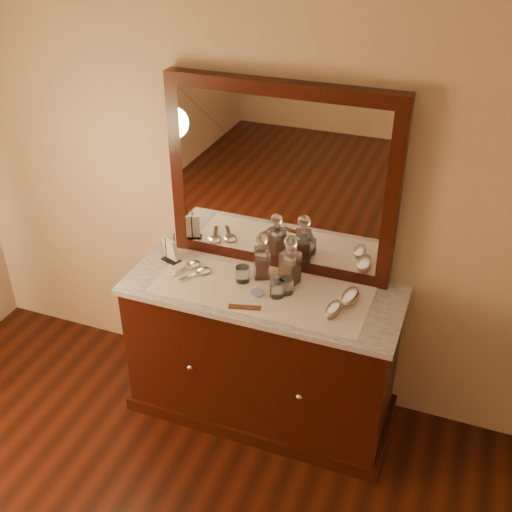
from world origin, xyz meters
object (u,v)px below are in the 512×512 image
Objects in this scene: pin_dish at (257,293)px; brush_far at (350,297)px; comb at (245,307)px; brush_near at (333,310)px; decanter_right at (290,265)px; napkin_rack at (171,251)px; hand_mirror_inner at (200,272)px; dresser_cabinet at (262,354)px; decanter_left at (262,260)px; mirror_frame at (280,180)px; hand_mirror_outer at (190,266)px.

brush_far is at bearing 12.94° from pin_dish.
brush_near is (0.42, 0.11, 0.02)m from comb.
napkin_rack is at bearing -178.26° from decanter_right.
brush_near reaches higher than hand_mirror_inner.
dresser_cabinet is 7.31× the size of hand_mirror_inner.
decanter_right reaches higher than brush_near.
hand_mirror_inner is at bearing -177.47° from brush_far.
brush_far is (0.49, -0.05, -0.08)m from decanter_left.
hand_mirror_inner is at bearing -164.27° from decanter_left.
decanter_left is 0.48m from brush_near.
brush_near is (0.96, -0.16, -0.04)m from napkin_rack.
pin_dish is 0.41× the size of brush_far.
dresser_cabinet is 8.75× the size of comb.
brush_far is at bearing 67.26° from brush_near.
dresser_cabinet is 0.97m from mirror_frame.
pin_dish is at bearing -14.01° from hand_mirror_outer.
dresser_cabinet is 0.55m from decanter_left.
hand_mirror_inner is at bearing 179.63° from dresser_cabinet.
decanter_left is 0.15m from decanter_right.
dresser_cabinet is 0.49m from comb.
hand_mirror_outer reaches higher than dresser_cabinet.
dresser_cabinet is at bearing 69.51° from comb.
decanter_right is at bearing -53.74° from mirror_frame.
hand_mirror_inner is (-0.32, -0.09, -0.09)m from decanter_left.
brush_far reaches higher than comb.
decanter_right is at bearing 1.74° from napkin_rack.
comb is at bearing -153.16° from brush_far.
napkin_rack is 0.14m from hand_mirror_outer.
hand_mirror_inner is (-0.36, 0.00, 0.45)m from dresser_cabinet.
brush_far is (1.01, -0.03, -0.04)m from napkin_rack.
decanter_left is at bearing 79.38° from comb.
comb is (-0.02, -0.13, -0.00)m from pin_dish.
comb is at bearing -164.88° from brush_near.
mirror_frame is 5.98× the size of hand_mirror_outer.
brush_far reaches higher than dresser_cabinet.
decanter_right is 0.35m from brush_far.
pin_dish is at bearing -91.05° from mirror_frame.
brush_far is (0.47, 0.24, 0.02)m from comb.
pin_dish is at bearing -167.06° from brush_far.
brush_far is (0.05, 0.12, 0.00)m from brush_near.
dresser_cabinet is 0.46m from pin_dish.
dresser_cabinet is 1.17× the size of mirror_frame.
decanter_right is at bearing 50.51° from comb.
decanter_left reaches higher than dresser_cabinet.
mirror_frame reaches higher than hand_mirror_inner.
hand_mirror_outer reaches higher than pin_dish.
brush_near is 0.74× the size of hand_mirror_outer.
brush_far reaches higher than hand_mirror_outer.
pin_dish is 0.26× the size of decanter_right.
hand_mirror_outer is at bearing -172.72° from decanter_left.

